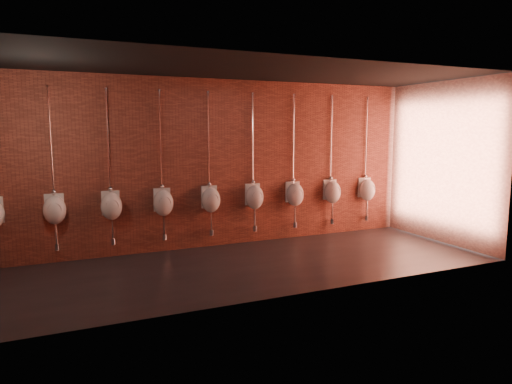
% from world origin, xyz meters
% --- Properties ---
extents(ground, '(8.50, 8.50, 0.00)m').
position_xyz_m(ground, '(0.00, 0.00, 0.00)').
color(ground, black).
rests_on(ground, ground).
extents(room_shell, '(8.54, 3.04, 3.22)m').
position_xyz_m(room_shell, '(0.00, 0.00, 2.01)').
color(room_shell, black).
rests_on(room_shell, ground).
extents(urinal_1, '(0.37, 0.33, 2.71)m').
position_xyz_m(urinal_1, '(-2.87, 1.37, 0.94)').
color(urinal_1, white).
rests_on(urinal_1, ground).
extents(urinal_2, '(0.37, 0.33, 2.71)m').
position_xyz_m(urinal_2, '(-1.97, 1.37, 0.94)').
color(urinal_2, white).
rests_on(urinal_2, ground).
extents(urinal_3, '(0.37, 0.33, 2.71)m').
position_xyz_m(urinal_3, '(-1.06, 1.37, 0.94)').
color(urinal_3, white).
rests_on(urinal_3, ground).
extents(urinal_4, '(0.37, 0.33, 2.71)m').
position_xyz_m(urinal_4, '(-0.16, 1.37, 0.94)').
color(urinal_4, white).
rests_on(urinal_4, ground).
extents(urinal_5, '(0.37, 0.33, 2.71)m').
position_xyz_m(urinal_5, '(0.75, 1.37, 0.94)').
color(urinal_5, white).
rests_on(urinal_5, ground).
extents(urinal_6, '(0.37, 0.33, 2.71)m').
position_xyz_m(urinal_6, '(1.65, 1.37, 0.94)').
color(urinal_6, white).
rests_on(urinal_6, ground).
extents(urinal_7, '(0.37, 0.33, 2.71)m').
position_xyz_m(urinal_7, '(2.56, 1.37, 0.94)').
color(urinal_7, white).
rests_on(urinal_7, ground).
extents(urinal_8, '(0.37, 0.33, 2.71)m').
position_xyz_m(urinal_8, '(3.46, 1.37, 0.94)').
color(urinal_8, white).
rests_on(urinal_8, ground).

